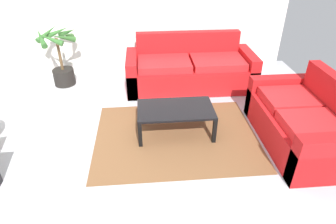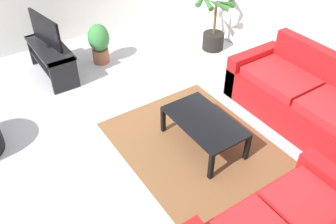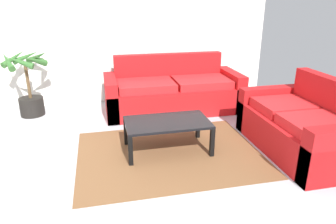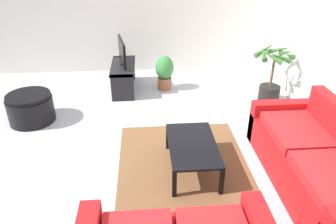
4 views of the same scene
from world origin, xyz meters
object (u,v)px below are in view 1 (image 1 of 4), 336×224
Objects in this scene: potted_palm at (61,60)px; couch_loveseat at (302,123)px; coffee_table at (176,111)px; couch_main at (190,70)px.

couch_loveseat is at bearing -30.57° from potted_palm.
potted_palm is at bearing 149.43° from couch_loveseat.
coffee_table is at bearing -42.30° from potted_palm.
couch_loveseat is 1.55× the size of potted_palm.
potted_palm is at bearing 173.27° from couch_main.
couch_main and couch_loveseat have the same top height.
couch_main reaches higher than coffee_table.
couch_loveseat is (1.20, -1.79, -0.00)m from couch_main.
potted_palm is (-1.86, 1.70, 0.13)m from coffee_table.
couch_main is 1.37× the size of couch_loveseat.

